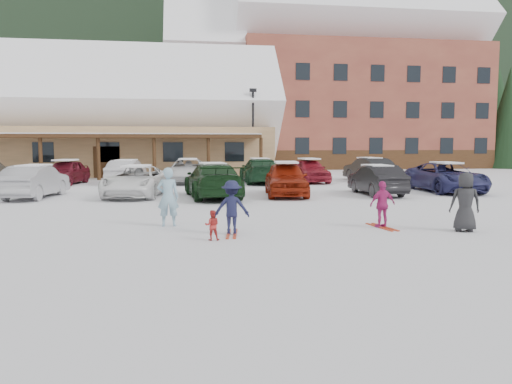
{
  "coord_description": "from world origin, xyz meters",
  "views": [
    {
      "loc": [
        -1.81,
        -13.1,
        2.38
      ],
      "look_at": [
        0.3,
        1.0,
        1.0
      ],
      "focal_mm": 35.0,
      "sensor_mm": 36.0,
      "label": 1
    }
  ],
  "objects": [
    {
      "name": "parked_car_9",
      "position": [
        -5.09,
        17.55,
        0.71
      ],
      "size": [
        2.12,
        4.48,
        1.42
      ],
      "primitive_type": "imported",
      "rotation": [
        0.0,
        0.0,
        2.99
      ],
      "color": "silver",
      "rests_on": "ground"
    },
    {
      "name": "parked_car_13",
      "position": [
        10.06,
        17.3,
        0.75
      ],
      "size": [
        2.16,
        4.71,
        1.5
      ],
      "primitive_type": "imported",
      "rotation": [
        0.0,
        0.0,
        3.27
      ],
      "color": "black",
      "rests_on": "ground"
    },
    {
      "name": "child_magenta",
      "position": [
        3.83,
        0.27,
        0.67
      ],
      "size": [
        0.82,
        0.44,
        1.33
      ],
      "primitive_type": "imported",
      "rotation": [
        0.0,
        0.0,
        3.29
      ],
      "color": "#B82873",
      "rests_on": "ground"
    },
    {
      "name": "child_navy",
      "position": [
        -0.52,
        -0.16,
        0.71
      ],
      "size": [
        0.99,
        0.65,
        1.43
      ],
      "primitive_type": "imported",
      "rotation": [
        0.0,
        0.0,
        3.0
      ],
      "color": "#161838",
      "rests_on": "ground"
    },
    {
      "name": "parked_car_3",
      "position": [
        -0.45,
        8.92,
        0.76
      ],
      "size": [
        2.6,
        5.44,
        1.53
      ],
      "primitive_type": "imported",
      "rotation": [
        0.0,
        0.0,
        3.23
      ],
      "color": "black",
      "rests_on": "ground"
    },
    {
      "name": "parked_car_4",
      "position": [
        2.93,
        9.28,
        0.77
      ],
      "size": [
        2.38,
        4.74,
        1.55
      ],
      "primitive_type": "imported",
      "rotation": [
        0.0,
        0.0,
        -0.12
      ],
      "color": "maroon",
      "rests_on": "ground"
    },
    {
      "name": "conifer_4",
      "position": [
        34.0,
        46.0,
        6.54
      ],
      "size": [
        5.06,
        5.06,
        11.73
      ],
      "color": "black",
      "rests_on": "ground"
    },
    {
      "name": "day_lodge",
      "position": [
        -9.0,
        27.96,
        3.94
      ],
      "size": [
        29.12,
        12.5,
        10.38
      ],
      "color": "tan",
      "rests_on": "ground"
    },
    {
      "name": "conifer_1",
      "position": [
        30.0,
        32.0,
        6.26
      ],
      "size": [
        4.84,
        4.84,
        11.22
      ],
      "color": "black",
      "rests_on": "ground"
    },
    {
      "name": "ground",
      "position": [
        0.0,
        0.0,
        0.0
      ],
      "size": [
        160.0,
        160.0,
        0.0
      ],
      "primitive_type": "plane",
      "color": "white",
      "rests_on": "ground"
    },
    {
      "name": "forested_hillside",
      "position": [
        0.0,
        85.0,
        19.0
      ],
      "size": [
        300.0,
        70.0,
        38.0
      ],
      "primitive_type": "cube",
      "color": "black",
      "rests_on": "ground"
    },
    {
      "name": "toddler_red",
      "position": [
        -1.08,
        -0.9,
        0.38
      ],
      "size": [
        0.38,
        0.31,
        0.75
      ],
      "primitive_type": "imported",
      "rotation": [
        0.0,
        0.0,
        3.08
      ],
      "color": "red",
      "rests_on": "ground"
    },
    {
      "name": "parked_car_8",
      "position": [
        -8.57,
        17.57,
        0.72
      ],
      "size": [
        2.41,
        4.47,
        1.44
      ],
      "primitive_type": "imported",
      "rotation": [
        0.0,
        0.0,
        -0.17
      ],
      "color": "maroon",
      "rests_on": "ground"
    },
    {
      "name": "parked_car_12",
      "position": [
        5.99,
        16.88,
        0.74
      ],
      "size": [
        2.03,
        4.43,
        1.47
      ],
      "primitive_type": "imported",
      "rotation": [
        0.0,
        0.0,
        0.07
      ],
      "color": "maroon",
      "rests_on": "ground"
    },
    {
      "name": "lamp_post",
      "position": [
        3.42,
        23.39,
        3.6
      ],
      "size": [
        0.5,
        0.25,
        6.4
      ],
      "color": "black",
      "rests_on": "ground"
    },
    {
      "name": "parked_car_11",
      "position": [
        2.89,
        16.76,
        0.75
      ],
      "size": [
        2.12,
        5.16,
        1.5
      ],
      "primitive_type": "imported",
      "rotation": [
        0.0,
        0.0,
        3.14
      ],
      "color": "#1A3F24",
      "rests_on": "ground"
    },
    {
      "name": "parked_car_2",
      "position": [
        -3.82,
        9.92,
        0.7
      ],
      "size": [
        3.12,
        5.35,
        1.4
      ],
      "primitive_type": "imported",
      "rotation": [
        0.0,
        0.0,
        -0.17
      ],
      "color": "white",
      "rests_on": "ground"
    },
    {
      "name": "parked_car_10",
      "position": [
        -1.42,
        17.61,
        0.74
      ],
      "size": [
        3.0,
        5.52,
        1.47
      ],
      "primitive_type": "imported",
      "rotation": [
        0.0,
        0.0,
        -0.11
      ],
      "color": "white",
      "rests_on": "ground"
    },
    {
      "name": "alpine_hotel",
      "position": [
        14.27,
        38.0,
        8.63
      ],
      "size": [
        31.48,
        14.01,
        21.48
      ],
      "color": "brown",
      "rests_on": "ground"
    },
    {
      "name": "skis_child_magenta",
      "position": [
        3.83,
        0.27,
        0.01
      ],
      "size": [
        0.4,
        1.41,
        0.03
      ],
      "primitive_type": "cube",
      "rotation": [
        0.0,
        0.0,
        3.29
      ],
      "color": "#BA381A",
      "rests_on": "ground"
    },
    {
      "name": "skis_child_navy",
      "position": [
        -0.52,
        -0.16,
        0.01
      ],
      "size": [
        0.39,
        1.41,
        0.03
      ],
      "primitive_type": "cube",
      "rotation": [
        0.0,
        0.0,
        3.0
      ],
      "color": "#BA381A",
      "rests_on": "ground"
    },
    {
      "name": "conifer_3",
      "position": [
        6.0,
        44.0,
        5.12
      ],
      "size": [
        3.96,
        3.96,
        9.18
      ],
      "color": "black",
      "rests_on": "ground"
    },
    {
      "name": "parked_car_1",
      "position": [
        -8.22,
        10.01,
        0.72
      ],
      "size": [
        2.11,
        4.55,
        1.44
      ],
      "primitive_type": "imported",
      "rotation": [
        0.0,
        0.0,
        3.0
      ],
      "color": "#9FA0A4",
      "rests_on": "ground"
    },
    {
      "name": "parked_car_5",
      "position": [
        7.22,
        9.08,
        0.69
      ],
      "size": [
        1.49,
        4.2,
        1.38
      ],
      "primitive_type": "imported",
      "rotation": [
        0.0,
        0.0,
        3.13
      ],
      "color": "black",
      "rests_on": "ground"
    },
    {
      "name": "adult_skier",
      "position": [
        -2.21,
        1.42,
        0.85
      ],
      "size": [
        0.62,
        0.41,
        1.71
      ],
      "primitive_type": "imported",
      "rotation": [
        0.0,
        0.0,
        3.14
      ],
      "color": "#88B0C3",
      "rests_on": "ground"
    },
    {
      "name": "bystander_dark",
      "position": [
        5.8,
        -0.66,
        0.81
      ],
      "size": [
        0.91,
        0.72,
        1.62
      ],
      "primitive_type": "imported",
      "rotation": [
        0.0,
        0.0,
        2.84
      ],
      "color": "#252527",
      "rests_on": "ground"
    },
    {
      "name": "parked_car_6",
      "position": [
        11.18,
        9.96,
        0.73
      ],
      "size": [
        2.56,
        5.31,
        1.46
      ],
      "primitive_type": "imported",
      "rotation": [
        0.0,
        0.0,
        -0.03
      ],
      "color": "navy",
      "rests_on": "ground"
    }
  ]
}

